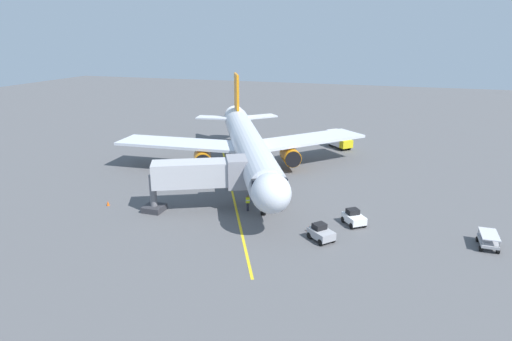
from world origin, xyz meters
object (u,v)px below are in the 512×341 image
at_px(airplane, 248,144).
at_px(jet_bridge, 208,174).
at_px(baggage_cart_starboard_side, 488,240).
at_px(safety_cone_nose_left, 108,203).
at_px(ground_crew_marshaller, 248,203).
at_px(tug_portside, 321,233).
at_px(box_truck_near_nose, 339,139).
at_px(tug_rear_apron, 354,218).
at_px(ground_crew_wing_walker, 282,203).
at_px(safety_cone_nose_right, 308,228).

height_order(airplane, jet_bridge, airplane).
bearing_deg(baggage_cart_starboard_side, safety_cone_nose_left, 2.95).
bearing_deg(ground_crew_marshaller, tug_portside, 152.20).
distance_m(tug_portside, baggage_cart_starboard_side, 14.20).
distance_m(box_truck_near_nose, tug_rear_apron, 29.79).
relative_size(ground_crew_marshaller, safety_cone_nose_left, 3.11).
bearing_deg(ground_crew_wing_walker, safety_cone_nose_right, 132.28).
bearing_deg(tug_portside, airplane, -52.66).
distance_m(ground_crew_wing_walker, tug_portside, 7.37).
distance_m(box_truck_near_nose, tug_portside, 33.70).
distance_m(jet_bridge, tug_rear_apron, 15.17).
height_order(jet_bridge, ground_crew_wing_walker, jet_bridge).
height_order(ground_crew_marshaller, ground_crew_wing_walker, same).
bearing_deg(safety_cone_nose_left, airplane, -124.96).
bearing_deg(tug_portside, ground_crew_wing_walker, -47.13).
bearing_deg(tug_portside, safety_cone_nose_right, -45.61).
xyz_separation_m(tug_portside, tug_rear_apron, (-2.42, -4.27, 0.00)).
xyz_separation_m(baggage_cart_starboard_side, safety_cone_nose_right, (15.30, 1.59, -0.38)).
bearing_deg(baggage_cart_starboard_side, airplane, -26.70).
bearing_deg(tug_rear_apron, tug_portside, 60.45).
relative_size(box_truck_near_nose, tug_rear_apron, 1.71).
distance_m(airplane, baggage_cart_starboard_side, 29.61).
bearing_deg(jet_bridge, airplane, -90.07).
bearing_deg(baggage_cart_starboard_side, tug_rear_apron, -6.08).
distance_m(tug_rear_apron, safety_cone_nose_right, 4.79).
xyz_separation_m(box_truck_near_nose, baggage_cart_starboard_side, (-16.73, 30.52, -0.73)).
bearing_deg(ground_crew_marshaller, safety_cone_nose_left, 12.53).
bearing_deg(ground_crew_wing_walker, tug_rear_apron, 171.34).
height_order(ground_crew_marshaller, safety_cone_nose_left, ground_crew_marshaller).
distance_m(tug_portside, safety_cone_nose_right, 2.09).
height_order(airplane, tug_portside, airplane).
xyz_separation_m(box_truck_near_nose, safety_cone_nose_left, (20.13, 32.43, -1.11)).
relative_size(box_truck_near_nose, safety_cone_nose_left, 8.52).
xyz_separation_m(ground_crew_wing_walker, tug_portside, (-5.01, 5.40, -0.18)).
bearing_deg(safety_cone_nose_right, safety_cone_nose_left, 0.84).
xyz_separation_m(airplane, safety_cone_nose_left, (10.57, 15.12, -3.73)).
relative_size(ground_crew_wing_walker, safety_cone_nose_left, 3.11).
bearing_deg(ground_crew_marshaller, tug_rear_apron, 179.30).
xyz_separation_m(ground_crew_marshaller, tug_portside, (-8.35, 4.40, -0.18)).
distance_m(ground_crew_marshaller, safety_cone_nose_left, 15.01).
height_order(safety_cone_nose_left, safety_cone_nose_right, same).
distance_m(tug_rear_apron, safety_cone_nose_left, 25.60).
bearing_deg(tug_portside, baggage_cart_starboard_side, -167.59).
height_order(jet_bridge, baggage_cart_starboard_side, jet_bridge).
xyz_separation_m(ground_crew_marshaller, ground_crew_wing_walker, (-3.33, -1.00, 0.00)).
bearing_deg(box_truck_near_nose, ground_crew_marshaller, 79.35).
bearing_deg(jet_bridge, ground_crew_marshaller, -171.30).
distance_m(ground_crew_wing_walker, safety_cone_nose_left, 18.48).
bearing_deg(baggage_cart_starboard_side, ground_crew_marshaller, -3.48).
height_order(jet_bridge, box_truck_near_nose, jet_bridge).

